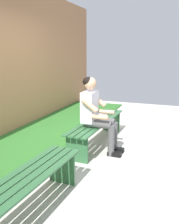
% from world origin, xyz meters
% --- Properties ---
extents(ground_plane, '(10.00, 7.00, 0.04)m').
position_xyz_m(ground_plane, '(1.10, 1.00, -0.02)').
color(ground_plane, beige).
extents(bench_near, '(1.89, 0.47, 0.44)m').
position_xyz_m(bench_near, '(0.00, 0.00, 0.34)').
color(bench_near, '#2D6038').
rests_on(bench_near, ground).
extents(bench_far, '(1.79, 0.47, 0.44)m').
position_xyz_m(bench_far, '(2.21, 0.00, 0.34)').
color(bench_far, '#2D6038').
rests_on(bench_far, ground).
extents(person_seated, '(0.50, 0.69, 1.24)m').
position_xyz_m(person_seated, '(0.32, 0.10, 0.68)').
color(person_seated, silver).
rests_on(person_seated, ground).
extents(apple, '(0.08, 0.08, 0.08)m').
position_xyz_m(apple, '(-0.15, -0.06, 0.48)').
color(apple, '#72B738').
rests_on(apple, bench_near).
extents(book_open, '(0.42, 0.18, 0.02)m').
position_xyz_m(book_open, '(-0.47, -0.02, 0.45)').
color(book_open, white).
rests_on(book_open, bench_near).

